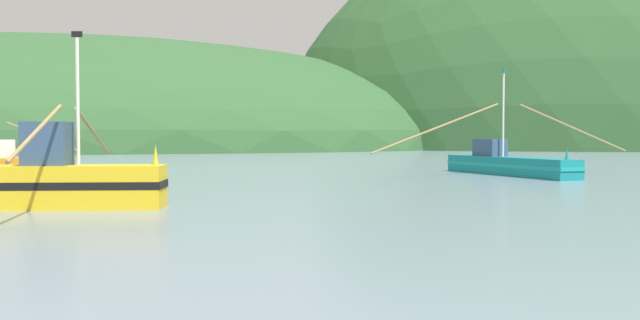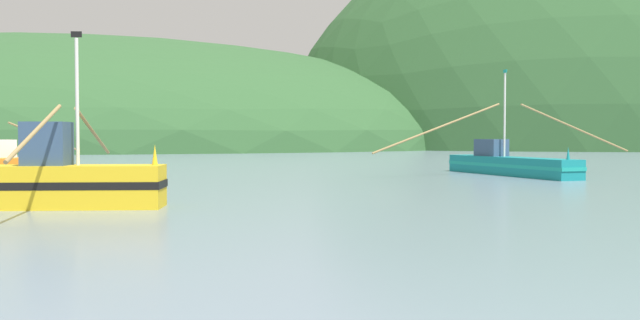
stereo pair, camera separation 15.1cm
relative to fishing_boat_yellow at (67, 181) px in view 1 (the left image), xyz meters
The scene contains 5 objects.
hill_mid_left 225.23m from the fishing_boat_yellow, 93.09° to the left, with size 110.03×88.02×59.29m, color #2D562D.
hill_far_right 150.02m from the fishing_boat_yellow, 61.16° to the left, with size 138.18×110.55×104.19m, color #2D562D.
hill_far_center 151.05m from the fishing_boat_yellow, 108.14° to the left, with size 203.48×162.78×49.14m, color #2D562D.
fishing_boat_yellow is the anchor object (origin of this frame).
fishing_boat_teal 27.96m from the fishing_boat_yellow, 42.41° to the left, with size 17.69×11.46×6.57m.
Camera 1 is at (3.14, 5.48, 2.43)m, focal length 38.24 mm.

